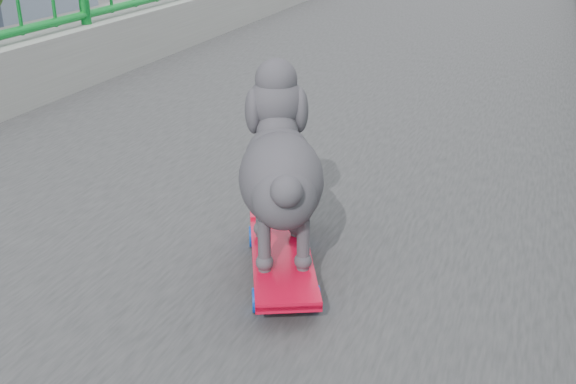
# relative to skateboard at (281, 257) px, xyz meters

# --- Properties ---
(skateboard) EXTENTS (0.36, 0.54, 0.07)m
(skateboard) POSITION_rel_skateboard_xyz_m (0.00, 0.00, 0.00)
(skateboard) COLOR red
(skateboard) RESTS_ON footbridge
(poodle) EXTENTS (0.33, 0.47, 0.43)m
(poodle) POSITION_rel_skateboard_xyz_m (-0.01, 0.02, 0.25)
(poodle) COLOR #312E34
(poodle) RESTS_ON skateboard
(car_0) EXTENTS (1.74, 4.32, 1.47)m
(car_0) POSITION_rel_skateboard_xyz_m (-6.36, 9.77, -6.32)
(car_0) COLOR red
(car_0) RESTS_ON ground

